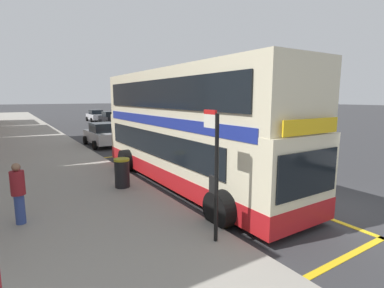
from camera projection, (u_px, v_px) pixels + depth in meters
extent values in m
plane|color=#333335|center=(87.00, 125.00, 35.53)|extent=(260.00, 260.00, 0.00)
cube|color=gray|center=(21.00, 128.00, 31.80)|extent=(6.00, 76.00, 0.14)
cube|color=beige|center=(186.00, 149.00, 11.49)|extent=(2.45, 11.05, 2.30)
cube|color=beige|center=(186.00, 95.00, 11.15)|extent=(2.42, 10.82, 1.90)
cube|color=red|center=(186.00, 170.00, 11.62)|extent=(2.47, 11.07, 0.60)
cube|color=navy|center=(186.00, 120.00, 11.30)|extent=(2.48, 10.16, 0.36)
cube|color=black|center=(152.00, 143.00, 11.11)|extent=(0.04, 8.84, 0.90)
cube|color=black|center=(156.00, 94.00, 10.48)|extent=(0.04, 9.72, 1.00)
cube|color=black|center=(309.00, 174.00, 6.84)|extent=(2.16, 0.04, 1.10)
cube|color=yellow|center=(312.00, 126.00, 6.66)|extent=(1.96, 0.04, 0.36)
cylinder|color=black|center=(222.00, 209.00, 7.61)|extent=(0.56, 1.00, 1.00)
cylinder|color=black|center=(289.00, 191.00, 9.01)|extent=(0.56, 1.00, 1.00)
cylinder|color=black|center=(127.00, 160.00, 13.45)|extent=(0.56, 1.00, 1.00)
cylinder|color=black|center=(177.00, 154.00, 14.85)|extent=(0.56, 1.00, 1.00)
cube|color=gold|center=(152.00, 188.00, 10.92)|extent=(0.16, 13.35, 0.01)
cube|color=gold|center=(217.00, 177.00, 12.54)|extent=(0.16, 13.35, 0.01)
cube|color=gold|center=(348.00, 256.00, 6.24)|extent=(3.19, 0.16, 0.01)
cube|color=gold|center=(128.00, 155.00, 17.21)|extent=(3.19, 0.16, 0.01)
cylinder|color=black|center=(216.00, 179.00, 6.43)|extent=(0.09, 0.09, 2.90)
cube|color=silver|center=(210.00, 121.00, 6.44)|extent=(0.05, 0.42, 0.30)
cube|color=red|center=(210.00, 112.00, 6.41)|extent=(0.05, 0.42, 0.10)
cube|color=black|center=(214.00, 185.00, 6.53)|extent=(0.06, 0.28, 0.40)
cube|color=silver|center=(96.00, 117.00, 41.44)|extent=(1.76, 4.20, 0.72)
cube|color=black|center=(96.00, 112.00, 41.25)|extent=(1.52, 1.90, 0.60)
cylinder|color=black|center=(87.00, 119.00, 42.08)|extent=(0.22, 0.60, 0.60)
cylinder|color=black|center=(100.00, 118.00, 43.08)|extent=(0.22, 0.60, 0.60)
cylinder|color=black|center=(91.00, 120.00, 39.92)|extent=(0.22, 0.60, 0.60)
cylinder|color=black|center=(105.00, 120.00, 40.91)|extent=(0.22, 0.60, 0.60)
cube|color=#B2B5BA|center=(103.00, 136.00, 20.46)|extent=(1.76, 4.20, 0.72)
cube|color=black|center=(103.00, 127.00, 20.28)|extent=(1.52, 1.90, 0.60)
cylinder|color=black|center=(85.00, 140.00, 21.10)|extent=(0.22, 0.60, 0.60)
cylinder|color=black|center=(111.00, 138.00, 22.10)|extent=(0.22, 0.60, 0.60)
cylinder|color=black|center=(95.00, 145.00, 18.94)|extent=(0.22, 0.60, 0.60)
cylinder|color=black|center=(123.00, 143.00, 19.94)|extent=(0.22, 0.60, 0.60)
cube|color=black|center=(110.00, 119.00, 36.90)|extent=(1.76, 4.20, 0.72)
cube|color=black|center=(110.00, 114.00, 36.71)|extent=(1.52, 1.90, 0.60)
cylinder|color=black|center=(100.00, 121.00, 37.54)|extent=(0.22, 0.60, 0.60)
cylinder|color=black|center=(114.00, 121.00, 38.54)|extent=(0.22, 0.60, 0.60)
cylinder|color=black|center=(105.00, 123.00, 35.38)|extent=(0.22, 0.60, 0.60)
cylinder|color=black|center=(120.00, 122.00, 36.37)|extent=(0.22, 0.60, 0.60)
cylinder|color=#33478C|center=(20.00, 209.00, 7.51)|extent=(0.24, 0.24, 0.78)
cylinder|color=maroon|center=(17.00, 183.00, 7.39)|extent=(0.34, 0.34, 0.62)
sphere|color=#8C664C|center=(16.00, 167.00, 7.33)|extent=(0.21, 0.21, 0.21)
cylinder|color=black|center=(122.00, 174.00, 10.56)|extent=(0.53, 0.53, 0.98)
cylinder|color=#A5991E|center=(122.00, 160.00, 10.48)|extent=(0.56, 0.56, 0.08)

